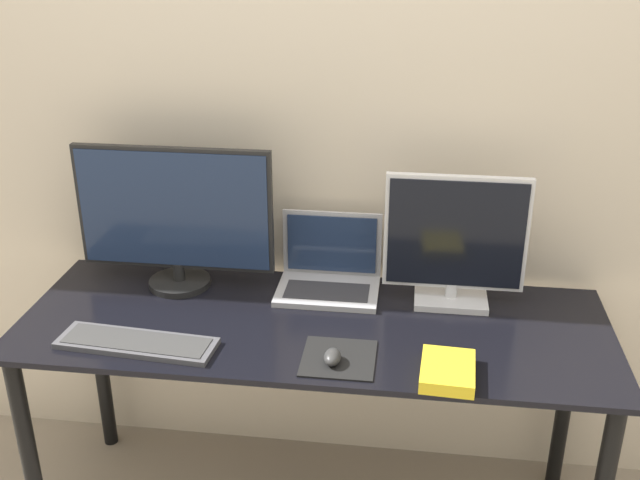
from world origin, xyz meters
TOP-DOWN VIEW (x-y plane):
  - wall_back at (0.00, 0.70)m, footprint 7.00×0.05m
  - desk at (0.00, 0.32)m, footprint 1.72×0.63m
  - monitor_left at (-0.46, 0.50)m, footprint 0.62×0.20m
  - monitor_right at (0.40, 0.50)m, footprint 0.42×0.15m
  - laptop at (0.02, 0.54)m, footprint 0.32×0.23m
  - keyboard at (-0.46, 0.12)m, footprint 0.45×0.17m
  - mousepad at (0.09, 0.13)m, footprint 0.20×0.20m
  - mouse at (0.08, 0.10)m, footprint 0.04×0.07m
  - book at (0.38, 0.08)m, footprint 0.15×0.19m

SIDE VIEW (x-z plane):
  - desk at x=0.00m, z-range 0.26..0.98m
  - mousepad at x=0.09m, z-range 0.73..0.73m
  - keyboard at x=-0.46m, z-range 0.73..0.74m
  - book at x=0.38m, z-range 0.73..0.76m
  - mouse at x=0.08m, z-range 0.73..0.77m
  - laptop at x=0.02m, z-range 0.67..0.90m
  - monitor_right at x=0.40m, z-range 0.72..1.13m
  - monitor_left at x=-0.46m, z-range 0.73..1.19m
  - wall_back at x=0.00m, z-range 0.00..2.50m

